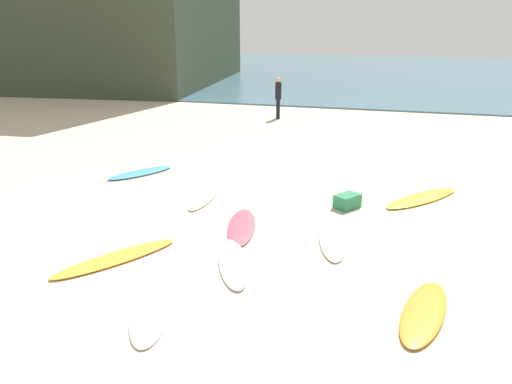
{
  "coord_description": "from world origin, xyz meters",
  "views": [
    {
      "loc": [
        4.32,
        -6.66,
        4.25
      ],
      "look_at": [
        1.17,
        4.44,
        0.3
      ],
      "focal_mm": 35.35,
      "sensor_mm": 36.0,
      "label": 1
    }
  ],
  "objects_px": {
    "surfboard_6": "(332,239)",
    "beachgoer_near": "(278,95)",
    "surfboard_1": "(241,226)",
    "beach_cooler": "(347,201)",
    "surfboard_4": "(204,197)",
    "surfboard_7": "(151,310)",
    "surfboard_3": "(422,198)",
    "surfboard_5": "(140,173)",
    "surfboard_8": "(424,312)",
    "surfboard_0": "(116,258)",
    "surfboard_2": "(233,262)"
  },
  "relations": [
    {
      "from": "surfboard_4",
      "to": "beach_cooler",
      "type": "bearing_deg",
      "value": 0.83
    },
    {
      "from": "surfboard_1",
      "to": "beach_cooler",
      "type": "bearing_deg",
      "value": 28.98
    },
    {
      "from": "surfboard_8",
      "to": "beach_cooler",
      "type": "relative_size",
      "value": 3.44
    },
    {
      "from": "surfboard_1",
      "to": "surfboard_7",
      "type": "height_order",
      "value": "surfboard_1"
    },
    {
      "from": "surfboard_5",
      "to": "beachgoer_near",
      "type": "relative_size",
      "value": 1.1
    },
    {
      "from": "surfboard_2",
      "to": "surfboard_7",
      "type": "height_order",
      "value": "surfboard_2"
    },
    {
      "from": "surfboard_4",
      "to": "surfboard_7",
      "type": "height_order",
      "value": "surfboard_4"
    },
    {
      "from": "surfboard_0",
      "to": "surfboard_1",
      "type": "relative_size",
      "value": 1.21
    },
    {
      "from": "surfboard_3",
      "to": "surfboard_1",
      "type": "bearing_deg",
      "value": -103.46
    },
    {
      "from": "surfboard_1",
      "to": "surfboard_3",
      "type": "distance_m",
      "value": 4.81
    },
    {
      "from": "surfboard_1",
      "to": "surfboard_3",
      "type": "relative_size",
      "value": 0.8
    },
    {
      "from": "surfboard_3",
      "to": "beach_cooler",
      "type": "distance_m",
      "value": 2.06
    },
    {
      "from": "surfboard_5",
      "to": "surfboard_6",
      "type": "xyz_separation_m",
      "value": [
        6.0,
        -3.11,
        -0.01
      ]
    },
    {
      "from": "surfboard_8",
      "to": "surfboard_6",
      "type": "bearing_deg",
      "value": 137.47
    },
    {
      "from": "surfboard_4",
      "to": "beachgoer_near",
      "type": "bearing_deg",
      "value": 89.97
    },
    {
      "from": "surfboard_1",
      "to": "surfboard_4",
      "type": "xyz_separation_m",
      "value": [
        -1.48,
        1.59,
        0.0
      ]
    },
    {
      "from": "surfboard_2",
      "to": "surfboard_3",
      "type": "bearing_deg",
      "value": 30.44
    },
    {
      "from": "surfboard_0",
      "to": "surfboard_3",
      "type": "height_order",
      "value": "surfboard_0"
    },
    {
      "from": "surfboard_7",
      "to": "surfboard_3",
      "type": "bearing_deg",
      "value": 37.65
    },
    {
      "from": "surfboard_0",
      "to": "surfboard_1",
      "type": "xyz_separation_m",
      "value": [
        1.8,
        2.11,
        -0.01
      ]
    },
    {
      "from": "surfboard_3",
      "to": "beachgoer_near",
      "type": "distance_m",
      "value": 11.4
    },
    {
      "from": "surfboard_1",
      "to": "surfboard_8",
      "type": "relative_size",
      "value": 1.01
    },
    {
      "from": "surfboard_1",
      "to": "beachgoer_near",
      "type": "height_order",
      "value": "beachgoer_near"
    },
    {
      "from": "surfboard_4",
      "to": "beach_cooler",
      "type": "relative_size",
      "value": 3.45
    },
    {
      "from": "surfboard_0",
      "to": "surfboard_6",
      "type": "xyz_separation_m",
      "value": [
        3.77,
        2.0,
        -0.01
      ]
    },
    {
      "from": "surfboard_5",
      "to": "beach_cooler",
      "type": "bearing_deg",
      "value": -158.21
    },
    {
      "from": "surfboard_0",
      "to": "surfboard_4",
      "type": "height_order",
      "value": "surfboard_0"
    },
    {
      "from": "surfboard_2",
      "to": "surfboard_5",
      "type": "relative_size",
      "value": 1.03
    },
    {
      "from": "surfboard_0",
      "to": "surfboard_4",
      "type": "xyz_separation_m",
      "value": [
        0.32,
        3.69,
        -0.01
      ]
    },
    {
      "from": "surfboard_2",
      "to": "surfboard_3",
      "type": "distance_m",
      "value": 5.77
    },
    {
      "from": "beach_cooler",
      "to": "surfboard_1",
      "type": "bearing_deg",
      "value": -137.55
    },
    {
      "from": "surfboard_3",
      "to": "surfboard_6",
      "type": "xyz_separation_m",
      "value": [
        -1.83,
        -3.07,
        -0.01
      ]
    },
    {
      "from": "surfboard_1",
      "to": "surfboard_7",
      "type": "bearing_deg",
      "value": -109.19
    },
    {
      "from": "surfboard_0",
      "to": "surfboard_6",
      "type": "bearing_deg",
      "value": -119.19
    },
    {
      "from": "surfboard_8",
      "to": "surfboard_7",
      "type": "bearing_deg",
      "value": -153.86
    },
    {
      "from": "surfboard_1",
      "to": "surfboard_5",
      "type": "bearing_deg",
      "value": 129.77
    },
    {
      "from": "surfboard_6",
      "to": "beachgoer_near",
      "type": "relative_size",
      "value": 1.17
    },
    {
      "from": "surfboard_2",
      "to": "surfboard_7",
      "type": "bearing_deg",
      "value": -134.12
    },
    {
      "from": "beach_cooler",
      "to": "surfboard_8",
      "type": "bearing_deg",
      "value": -69.5
    },
    {
      "from": "surfboard_1",
      "to": "surfboard_3",
      "type": "height_order",
      "value": "surfboard_3"
    },
    {
      "from": "beach_cooler",
      "to": "surfboard_0",
      "type": "bearing_deg",
      "value": -134.03
    },
    {
      "from": "surfboard_7",
      "to": "surfboard_6",
      "type": "bearing_deg",
      "value": 36.03
    },
    {
      "from": "surfboard_4",
      "to": "surfboard_3",
      "type": "bearing_deg",
      "value": 10.74
    },
    {
      "from": "surfboard_3",
      "to": "surfboard_5",
      "type": "height_order",
      "value": "surfboard_5"
    },
    {
      "from": "surfboard_4",
      "to": "surfboard_5",
      "type": "height_order",
      "value": "surfboard_5"
    },
    {
      "from": "surfboard_0",
      "to": "surfboard_1",
      "type": "height_order",
      "value": "surfboard_0"
    },
    {
      "from": "surfboard_0",
      "to": "beachgoer_near",
      "type": "xyz_separation_m",
      "value": [
        -0.41,
        14.7,
        1.0
      ]
    },
    {
      "from": "surfboard_8",
      "to": "beach_cooler",
      "type": "height_order",
      "value": "beach_cooler"
    },
    {
      "from": "surfboard_2",
      "to": "beachgoer_near",
      "type": "bearing_deg",
      "value": 77.2
    },
    {
      "from": "surfboard_1",
      "to": "surfboard_6",
      "type": "relative_size",
      "value": 0.95
    }
  ]
}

